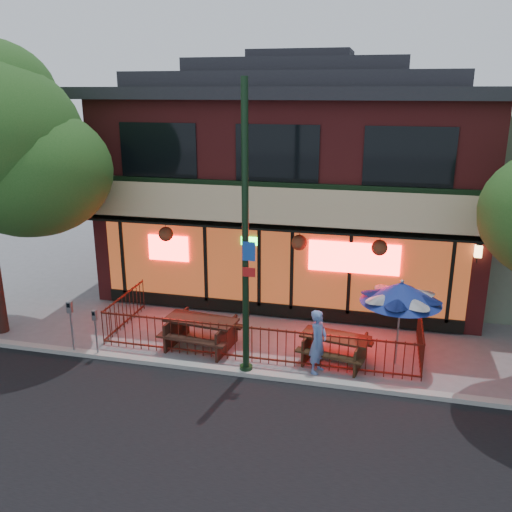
{
  "coord_description": "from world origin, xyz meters",
  "views": [
    {
      "loc": [
        3.04,
        -11.98,
        6.72
      ],
      "look_at": [
        -0.33,
        2.0,
        2.29
      ],
      "focal_mm": 38.0,
      "sensor_mm": 36.0,
      "label": 1
    }
  ],
  "objects_px": {
    "picnic_table_right": "(335,345)",
    "street_light": "(245,251)",
    "parking_meter_near": "(95,326)",
    "patio_umbrella": "(401,292)",
    "pedestrian": "(318,341)",
    "parking_meter_far": "(71,319)",
    "picnic_table_left": "(201,329)"
  },
  "relations": [
    {
      "from": "street_light",
      "to": "parking_meter_far",
      "type": "distance_m",
      "value": 5.16
    },
    {
      "from": "picnic_table_left",
      "to": "picnic_table_right",
      "type": "distance_m",
      "value": 3.61
    },
    {
      "from": "picnic_table_left",
      "to": "parking_meter_far",
      "type": "bearing_deg",
      "value": -159.49
    },
    {
      "from": "street_light",
      "to": "pedestrian",
      "type": "xyz_separation_m",
      "value": [
        1.7,
        0.5,
        -2.33
      ]
    },
    {
      "from": "picnic_table_left",
      "to": "pedestrian",
      "type": "distance_m",
      "value": 3.31
    },
    {
      "from": "picnic_table_right",
      "to": "parking_meter_near",
      "type": "xyz_separation_m",
      "value": [
        -6.07,
        -1.18,
        0.41
      ]
    },
    {
      "from": "picnic_table_left",
      "to": "patio_umbrella",
      "type": "distance_m",
      "value": 5.34
    },
    {
      "from": "street_light",
      "to": "parking_meter_near",
      "type": "xyz_separation_m",
      "value": [
        -4.0,
        -0.08,
        -2.26
      ]
    },
    {
      "from": "parking_meter_near",
      "to": "patio_umbrella",
      "type": "bearing_deg",
      "value": 10.83
    },
    {
      "from": "pedestrian",
      "to": "patio_umbrella",
      "type": "bearing_deg",
      "value": -47.2
    },
    {
      "from": "picnic_table_right",
      "to": "patio_umbrella",
      "type": "bearing_deg",
      "value": 10.14
    },
    {
      "from": "patio_umbrella",
      "to": "parking_meter_near",
      "type": "relative_size",
      "value": 1.73
    },
    {
      "from": "patio_umbrella",
      "to": "parking_meter_near",
      "type": "xyz_separation_m",
      "value": [
        -7.6,
        -1.45,
        -1.05
      ]
    },
    {
      "from": "picnic_table_right",
      "to": "parking_meter_near",
      "type": "bearing_deg",
      "value": -169.0
    },
    {
      "from": "picnic_table_right",
      "to": "parking_meter_far",
      "type": "height_order",
      "value": "parking_meter_far"
    },
    {
      "from": "pedestrian",
      "to": "parking_meter_far",
      "type": "height_order",
      "value": "pedestrian"
    },
    {
      "from": "picnic_table_right",
      "to": "parking_meter_far",
      "type": "xyz_separation_m",
      "value": [
        -6.77,
        -1.18,
        0.53
      ]
    },
    {
      "from": "street_light",
      "to": "patio_umbrella",
      "type": "distance_m",
      "value": 4.04
    },
    {
      "from": "parking_meter_far",
      "to": "picnic_table_left",
      "type": "bearing_deg",
      "value": 20.51
    },
    {
      "from": "street_light",
      "to": "pedestrian",
      "type": "relative_size",
      "value": 4.29
    },
    {
      "from": "picnic_table_right",
      "to": "street_light",
      "type": "bearing_deg",
      "value": -151.92
    },
    {
      "from": "parking_meter_near",
      "to": "pedestrian",
      "type": "bearing_deg",
      "value": 5.82
    },
    {
      "from": "street_light",
      "to": "pedestrian",
      "type": "bearing_deg",
      "value": 16.53
    },
    {
      "from": "pedestrian",
      "to": "picnic_table_left",
      "type": "bearing_deg",
      "value": 97.64
    },
    {
      "from": "parking_meter_far",
      "to": "patio_umbrella",
      "type": "bearing_deg",
      "value": 9.94
    },
    {
      "from": "parking_meter_near",
      "to": "picnic_table_right",
      "type": "bearing_deg",
      "value": 11.0
    },
    {
      "from": "parking_meter_near",
      "to": "parking_meter_far",
      "type": "bearing_deg",
      "value": -180.0
    },
    {
      "from": "picnic_table_left",
      "to": "parking_meter_far",
      "type": "distance_m",
      "value": 3.4
    },
    {
      "from": "pedestrian",
      "to": "parking_meter_near",
      "type": "distance_m",
      "value": 5.73
    },
    {
      "from": "picnic_table_left",
      "to": "picnic_table_right",
      "type": "xyz_separation_m",
      "value": [
        3.61,
        -0.0,
        -0.06
      ]
    },
    {
      "from": "patio_umbrella",
      "to": "pedestrian",
      "type": "distance_m",
      "value": 2.38
    },
    {
      "from": "street_light",
      "to": "picnic_table_right",
      "type": "xyz_separation_m",
      "value": [
        2.07,
        1.1,
        -2.67
      ]
    }
  ]
}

